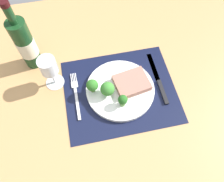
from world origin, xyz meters
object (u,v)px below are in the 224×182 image
at_px(plate, 120,90).
at_px(wine_glass, 49,68).
at_px(steak, 132,83).
at_px(fork, 76,95).
at_px(wine_bottle, 25,44).
at_px(knife, 159,82).

relative_size(plate, wine_glass, 1.80).
distance_m(steak, fork, 0.21).
distance_m(fork, wine_bottle, 0.25).
bearing_deg(steak, wine_glass, 164.13).
bearing_deg(steak, fork, 178.20).
bearing_deg(fork, knife, -1.54).
height_order(plate, wine_glass, wine_glass).
bearing_deg(plate, wine_bottle, 146.94).
bearing_deg(fork, plate, -4.95).
xyz_separation_m(fork, wine_glass, (-0.07, 0.07, 0.09)).
height_order(steak, wine_bottle, wine_bottle).
relative_size(steak, knife, 0.51).
relative_size(steak, wine_bottle, 0.41).
xyz_separation_m(steak, knife, (0.11, -0.00, -0.03)).
height_order(plate, fork, plate).
xyz_separation_m(plate, knife, (0.15, 0.01, -0.00)).
height_order(fork, wine_glass, wine_glass).
xyz_separation_m(steak, wine_bottle, (-0.34, 0.19, 0.08)).
height_order(plate, wine_bottle, wine_bottle).
xyz_separation_m(plate, steak, (0.04, 0.01, 0.02)).
xyz_separation_m(steak, fork, (-0.20, 0.01, -0.03)).
distance_m(steak, wine_bottle, 0.40).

